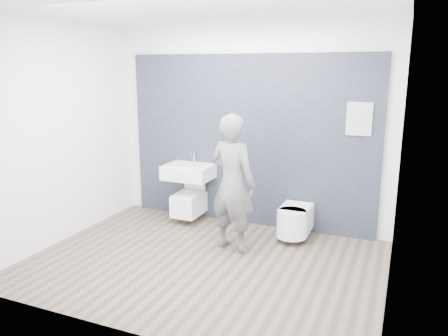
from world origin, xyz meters
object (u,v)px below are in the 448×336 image
at_px(washbasin, 188,171).
at_px(toilet_rounded, 294,221).
at_px(toilet_square, 189,203).
at_px(visitor, 233,183).

relative_size(washbasin, toilet_rounded, 1.01).
height_order(toilet_square, visitor, visitor).
distance_m(washbasin, toilet_rounded, 1.67).
xyz_separation_m(toilet_square, visitor, (0.96, -0.69, 0.56)).
height_order(washbasin, toilet_square, washbasin).
relative_size(washbasin, visitor, 0.40).
bearing_deg(visitor, toilet_square, -23.03).
relative_size(toilet_square, visitor, 0.41).
xyz_separation_m(washbasin, visitor, (0.96, -0.69, 0.10)).
relative_size(washbasin, toilet_square, 0.96).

